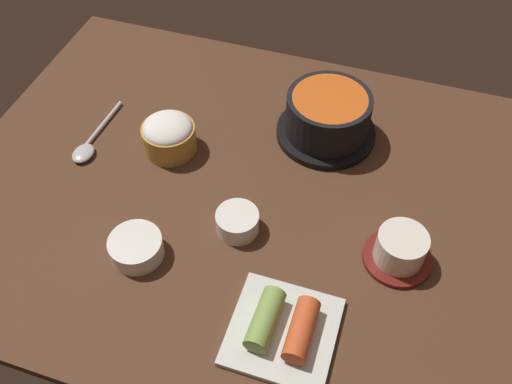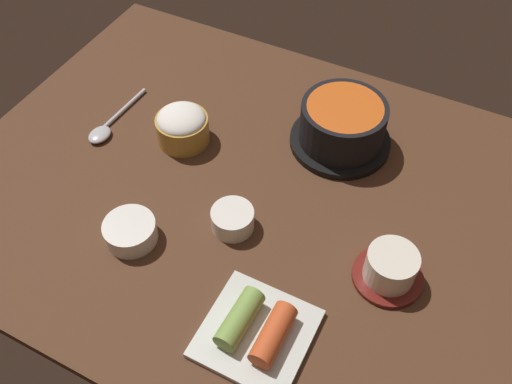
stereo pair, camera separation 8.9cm
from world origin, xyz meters
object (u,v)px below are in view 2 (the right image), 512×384
at_px(rice_bowl, 182,126).
at_px(banchan_cup_center, 233,219).
at_px(stone_pot, 342,126).
at_px(kimchi_plate, 256,330).
at_px(spoon, 106,127).
at_px(side_bowl_near, 130,231).
at_px(tea_cup_with_saucer, 390,268).

height_order(rice_bowl, banchan_cup_center, rice_bowl).
bearing_deg(banchan_cup_center, rice_bowl, 142.80).
distance_m(stone_pot, kimchi_plate, 0.40).
bearing_deg(spoon, rice_bowl, 17.24).
height_order(stone_pot, side_bowl_near, stone_pot).
bearing_deg(rice_bowl, banchan_cup_center, -37.20).
xyz_separation_m(tea_cup_with_saucer, spoon, (-0.56, 0.07, -0.02)).
bearing_deg(stone_pot, banchan_cup_center, -108.44).
bearing_deg(side_bowl_near, spoon, 135.45).
bearing_deg(stone_pot, kimchi_plate, -85.12).
bearing_deg(kimchi_plate, stone_pot, 94.88).
distance_m(banchan_cup_center, kimchi_plate, 0.19).
bearing_deg(side_bowl_near, banchan_cup_center, 35.20).
distance_m(side_bowl_near, spoon, 0.25).
bearing_deg(rice_bowl, stone_pot, 25.06).
distance_m(tea_cup_with_saucer, kimchi_plate, 0.21).
height_order(stone_pot, spoon, stone_pot).
distance_m(tea_cup_with_saucer, banchan_cup_center, 0.25).
xyz_separation_m(rice_bowl, spoon, (-0.14, -0.04, -0.03)).
height_order(kimchi_plate, side_bowl_near, kimchi_plate).
relative_size(stone_pot, tea_cup_with_saucer, 1.71).
height_order(rice_bowl, kimchi_plate, rice_bowl).
relative_size(rice_bowl, spoon, 0.56).
height_order(tea_cup_with_saucer, kimchi_plate, tea_cup_with_saucer).
relative_size(stone_pot, kimchi_plate, 1.24).
relative_size(kimchi_plate, spoon, 0.87).
bearing_deg(tea_cup_with_saucer, stone_pot, 125.91).
xyz_separation_m(banchan_cup_center, side_bowl_near, (-0.13, -0.09, -0.00)).
relative_size(tea_cup_with_saucer, side_bowl_near, 1.28).
bearing_deg(kimchi_plate, side_bowl_near, 167.05).
xyz_separation_m(stone_pot, rice_bowl, (-0.25, -0.12, -0.01)).
bearing_deg(banchan_cup_center, side_bowl_near, -144.80).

